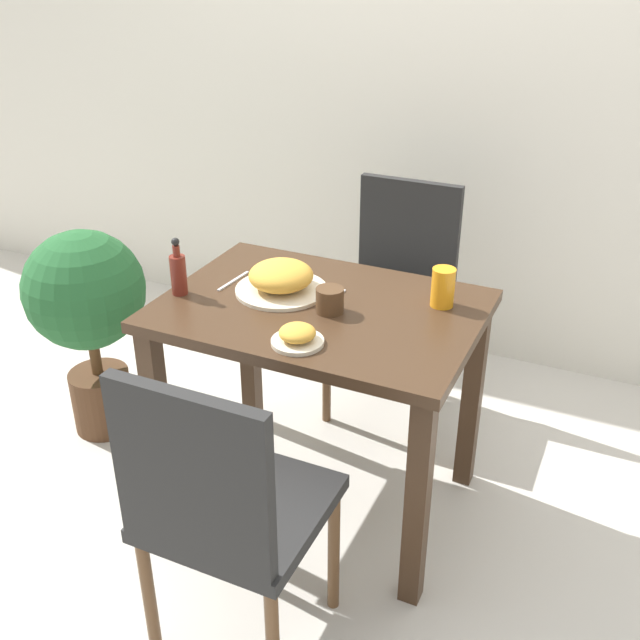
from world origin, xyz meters
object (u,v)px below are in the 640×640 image
at_px(chair_near, 223,506).
at_px(drink_cup, 330,300).
at_px(potted_plant_left, 87,305).
at_px(chair_far, 397,286).
at_px(sauce_bottle, 178,272).
at_px(juice_glass, 443,287).
at_px(food_plate, 281,279).
at_px(side_plate, 297,336).

xyz_separation_m(chair_near, drink_cup, (-0.01, 0.65, 0.26)).
relative_size(drink_cup, potted_plant_left, 0.10).
relative_size(chair_far, sauce_bottle, 4.90).
bearing_deg(sauce_bottle, drink_cup, 9.86).
distance_m(juice_glass, potted_plant_left, 1.31).
bearing_deg(food_plate, sauce_bottle, -152.72).
bearing_deg(chair_near, sauce_bottle, -49.47).
height_order(chair_far, potted_plant_left, chair_far).
relative_size(side_plate, sauce_bottle, 0.79).
bearing_deg(chair_far, drink_cup, -87.76).
bearing_deg(potted_plant_left, sauce_bottle, -13.42).
xyz_separation_m(food_plate, sauce_bottle, (-0.28, -0.14, 0.03)).
xyz_separation_m(chair_far, sauce_bottle, (-0.45, -0.78, 0.29)).
distance_m(chair_far, potted_plant_left, 1.16).
distance_m(chair_near, potted_plant_left, 1.21).
height_order(food_plate, side_plate, food_plate).
xyz_separation_m(drink_cup, juice_glass, (0.29, 0.18, 0.02)).
bearing_deg(side_plate, drink_cup, 89.64).
height_order(chair_far, food_plate, chair_far).
height_order(drink_cup, potted_plant_left, same).
xyz_separation_m(chair_far, food_plate, (-0.17, -0.64, 0.27)).
xyz_separation_m(food_plate, juice_glass, (0.48, 0.12, 0.02)).
xyz_separation_m(food_plate, drink_cup, (0.19, -0.06, -0.01)).
bearing_deg(chair_far, sauce_bottle, -119.67).
distance_m(chair_near, drink_cup, 0.70).
height_order(side_plate, drink_cup, drink_cup).
bearing_deg(side_plate, chair_near, -88.43).
bearing_deg(sauce_bottle, potted_plant_left, 166.58).
height_order(chair_near, food_plate, chair_near).
bearing_deg(juice_glass, chair_near, -108.62).
bearing_deg(chair_near, chair_far, -88.39).
distance_m(food_plate, drink_cup, 0.20).
relative_size(food_plate, juice_glass, 2.41).
bearing_deg(sauce_bottle, food_plate, 27.28).
relative_size(chair_near, sauce_bottle, 4.90).
xyz_separation_m(juice_glass, sauce_bottle, (-0.76, -0.26, 0.01)).
relative_size(chair_near, side_plate, 6.18).
bearing_deg(sauce_bottle, chair_near, -49.47).
xyz_separation_m(drink_cup, sauce_bottle, (-0.47, -0.08, 0.03)).
distance_m(sauce_bottle, potted_plant_left, 0.59).
bearing_deg(chair_near, potted_plant_left, -34.72).
relative_size(juice_glass, potted_plant_left, 0.15).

